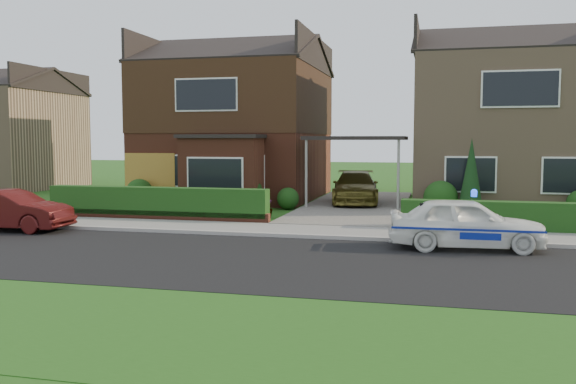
% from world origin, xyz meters
% --- Properties ---
extents(ground, '(120.00, 120.00, 0.00)m').
position_xyz_m(ground, '(0.00, 0.00, 0.00)').
color(ground, '#204D14').
rests_on(ground, ground).
extents(road, '(60.00, 6.00, 0.02)m').
position_xyz_m(road, '(0.00, 0.00, 0.00)').
color(road, black).
rests_on(road, ground).
extents(kerb, '(60.00, 0.16, 0.12)m').
position_xyz_m(kerb, '(0.00, 3.05, 0.06)').
color(kerb, '#9E9993').
rests_on(kerb, ground).
extents(sidewalk, '(60.00, 2.00, 0.10)m').
position_xyz_m(sidewalk, '(0.00, 4.10, 0.05)').
color(sidewalk, slate).
rests_on(sidewalk, ground).
extents(grass_verge, '(60.00, 4.00, 0.01)m').
position_xyz_m(grass_verge, '(0.00, -5.00, 0.00)').
color(grass_verge, '#204D14').
rests_on(grass_verge, ground).
extents(driveway, '(3.80, 12.00, 0.12)m').
position_xyz_m(driveway, '(0.00, 11.00, 0.06)').
color(driveway, '#666059').
rests_on(driveway, ground).
extents(house_left, '(7.50, 9.53, 7.25)m').
position_xyz_m(house_left, '(-5.78, 13.90, 3.81)').
color(house_left, brown).
rests_on(house_left, ground).
extents(house_right, '(7.50, 8.06, 7.25)m').
position_xyz_m(house_right, '(5.80, 13.99, 3.66)').
color(house_right, '#9D7D60').
rests_on(house_right, ground).
extents(carport_link, '(3.80, 3.00, 2.77)m').
position_xyz_m(carport_link, '(0.00, 10.95, 2.66)').
color(carport_link, black).
rests_on(carport_link, ground).
extents(garage_door, '(2.20, 0.10, 2.10)m').
position_xyz_m(garage_door, '(-8.25, 9.96, 1.05)').
color(garage_door, '#8D5C1E').
rests_on(garage_door, ground).
extents(dwarf_wall, '(7.70, 0.25, 0.36)m').
position_xyz_m(dwarf_wall, '(-5.80, 5.30, 0.18)').
color(dwarf_wall, brown).
rests_on(dwarf_wall, ground).
extents(hedge_left, '(7.50, 0.55, 0.90)m').
position_xyz_m(hedge_left, '(-5.80, 5.45, 0.00)').
color(hedge_left, '#133611').
rests_on(hedge_left, ground).
extents(hedge_right, '(7.50, 0.55, 0.80)m').
position_xyz_m(hedge_right, '(5.80, 5.35, 0.00)').
color(hedge_right, '#133611').
rests_on(hedge_right, ground).
extents(shrub_left_far, '(1.08, 1.08, 1.08)m').
position_xyz_m(shrub_left_far, '(-8.50, 9.50, 0.54)').
color(shrub_left_far, '#133611').
rests_on(shrub_left_far, ground).
extents(shrub_left_mid, '(1.32, 1.32, 1.32)m').
position_xyz_m(shrub_left_mid, '(-4.00, 9.30, 0.66)').
color(shrub_left_mid, '#133611').
rests_on(shrub_left_mid, ground).
extents(shrub_left_near, '(0.84, 0.84, 0.84)m').
position_xyz_m(shrub_left_near, '(-2.40, 9.60, 0.42)').
color(shrub_left_near, '#133611').
rests_on(shrub_left_near, ground).
extents(shrub_right_near, '(1.20, 1.20, 1.20)m').
position_xyz_m(shrub_right_near, '(3.20, 9.40, 0.60)').
color(shrub_right_near, '#133611').
rests_on(shrub_right_near, ground).
extents(conifer_a, '(0.90, 0.90, 2.60)m').
position_xyz_m(conifer_a, '(4.20, 9.20, 1.30)').
color(conifer_a, black).
rests_on(conifer_a, ground).
extents(neighbour_left, '(6.50, 7.00, 5.20)m').
position_xyz_m(neighbour_left, '(-20.00, 16.00, 2.60)').
color(neighbour_left, '#9D7D60').
rests_on(neighbour_left, ground).
extents(police_car, '(3.37, 3.77, 1.41)m').
position_xyz_m(police_car, '(3.74, 2.40, 0.62)').
color(police_car, white).
rests_on(police_car, ground).
extents(driveway_car, '(2.26, 4.49, 1.25)m').
position_xyz_m(driveway_car, '(-0.09, 11.48, 0.75)').
color(driveway_car, brown).
rests_on(driveway_car, driveway).
extents(street_car, '(1.36, 3.58, 1.17)m').
position_xyz_m(street_car, '(-8.91, 2.40, 0.58)').
color(street_car, '#400E0D').
rests_on(street_car, ground).
extents(potted_plant_a, '(0.42, 0.30, 0.77)m').
position_xyz_m(potted_plant_a, '(-3.32, 9.00, 0.38)').
color(potted_plant_a, gray).
rests_on(potted_plant_a, ground).
extents(potted_plant_b, '(0.52, 0.48, 0.76)m').
position_xyz_m(potted_plant_b, '(-7.77, 6.01, 0.38)').
color(potted_plant_b, gray).
rests_on(potted_plant_b, ground).
extents(potted_plant_c, '(0.53, 0.53, 0.73)m').
position_xyz_m(potted_plant_c, '(-2.50, 6.94, 0.36)').
color(potted_plant_c, gray).
rests_on(potted_plant_c, ground).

